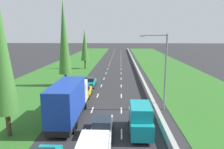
{
  "coord_description": "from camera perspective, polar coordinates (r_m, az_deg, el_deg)",
  "views": [
    {
      "loc": [
        1.61,
        -2.72,
        8.97
      ],
      "look_at": [
        -0.13,
        39.49,
        0.79
      ],
      "focal_mm": 33.54,
      "sensor_mm": 36.0,
      "label": 1
    }
  ],
  "objects": [
    {
      "name": "silver_sedan_centre_lane",
      "position": [
        19.3,
        -2.68,
        -14.05
      ],
      "size": [
        1.82,
        4.5,
        1.64
      ],
      "color": "silver",
      "rests_on": "ground"
    },
    {
      "name": "poplar_tree_third",
      "position": [
        54.98,
        -7.45,
        7.92
      ],
      "size": [
        2.05,
        2.05,
        10.18
      ],
      "color": "#4C3823",
      "rests_on": "ground"
    },
    {
      "name": "teal_sedan_left_lane",
      "position": [
        36.36,
        -6.08,
        -2.07
      ],
      "size": [
        1.82,
        4.5,
        1.64
      ],
      "color": "teal",
      "rests_on": "ground"
    },
    {
      "name": "yellow_hatchback_left_lane",
      "position": [
        30.68,
        -7.52,
        -4.51
      ],
      "size": [
        1.74,
        3.9,
        1.72
      ],
      "color": "yellow",
      "rests_on": "ground"
    },
    {
      "name": "street_light_mast",
      "position": [
        25.03,
        13.66,
        2.06
      ],
      "size": [
        3.2,
        0.28,
        9.0
      ],
      "color": "gray",
      "rests_on": "ground"
    },
    {
      "name": "blue_box_truck_left_lane",
      "position": [
        22.42,
        -11.65,
        -6.89
      ],
      "size": [
        2.46,
        9.4,
        4.18
      ],
      "color": "black",
      "rests_on": "ground"
    },
    {
      "name": "poplar_tree_second",
      "position": [
        36.81,
        -12.97,
        9.79
      ],
      "size": [
        2.17,
        2.17,
        14.69
      ],
      "color": "#4C3823",
      "rests_on": "ground"
    },
    {
      "name": "grass_verge_left",
      "position": [
        64.94,
        -10.36,
        2.86
      ],
      "size": [
        14.0,
        140.0,
        0.04
      ],
      "primitive_type": "cube",
      "color": "#2D6623",
      "rests_on": "ground"
    },
    {
      "name": "ground_plane",
      "position": [
        63.38,
        0.89,
        2.82
      ],
      "size": [
        300.0,
        300.0,
        0.0
      ],
      "primitive_type": "plane",
      "color": "#28282B",
      "rests_on": "ground"
    },
    {
      "name": "poplar_tree_nearest",
      "position": [
        19.69,
        -27.99,
        5.76
      ],
      "size": [
        2.13,
        2.13,
        13.14
      ],
      "color": "#4C3823",
      "rests_on": "ground"
    },
    {
      "name": "grass_verge_right",
      "position": [
        64.63,
        13.72,
        2.68
      ],
      "size": [
        14.0,
        140.0,
        0.04
      ],
      "primitive_type": "cube",
      "color": "#2D6623",
      "rests_on": "ground"
    },
    {
      "name": "lane_markings",
      "position": [
        63.38,
        0.89,
        2.83
      ],
      "size": [
        3.64,
        116.0,
        0.01
      ],
      "color": "white",
      "rests_on": "ground"
    },
    {
      "name": "median_barrier",
      "position": [
        63.43,
        6.05,
        3.15
      ],
      "size": [
        0.44,
        120.0,
        0.85
      ],
      "primitive_type": "cube",
      "color": "#9E9B93",
      "rests_on": "ground"
    },
    {
      "name": "teal_van_right_lane",
      "position": [
        19.53,
        7.7,
        -11.94
      ],
      "size": [
        1.96,
        4.9,
        2.82
      ],
      "color": "teal",
      "rests_on": "ground"
    }
  ]
}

